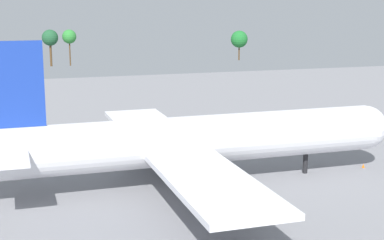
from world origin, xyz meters
The scene contains 4 objects.
ground_plane centered at (0.00, 0.00, 0.00)m, with size 245.30×245.30×0.00m, color gray.
cargo_airplane centered at (-0.11, 0.00, 6.20)m, with size 61.32×56.74×20.34m.
safety_cone_nose centered at (27.60, -0.20, 0.31)m, with size 0.43×0.43×0.61m, color orange.
tree_line_backdrop centered at (8.50, 162.08, 10.05)m, with size 141.40×7.44×14.53m.
Camera 1 is at (-23.43, -73.18, 24.85)m, focal length 53.80 mm.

